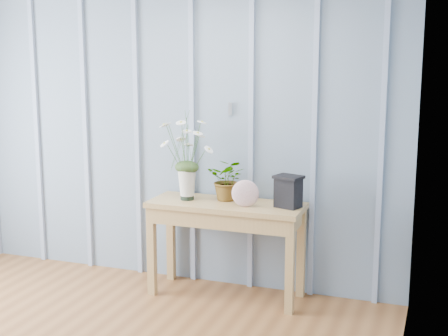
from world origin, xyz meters
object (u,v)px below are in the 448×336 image
at_px(daisy_vase, 187,147).
at_px(sideboard, 226,217).
at_px(carved_box, 288,191).
at_px(felt_disc_vessel, 245,193).

bearing_deg(daisy_vase, sideboard, 1.41).
distance_m(sideboard, carved_box, 0.54).
height_order(sideboard, carved_box, carved_box).
bearing_deg(sideboard, daisy_vase, -178.59).
relative_size(sideboard, daisy_vase, 1.80).
distance_m(daisy_vase, carved_box, 0.86).
bearing_deg(carved_box, sideboard, -178.01).
bearing_deg(daisy_vase, carved_box, 1.76).
height_order(daisy_vase, carved_box, daisy_vase).
bearing_deg(sideboard, felt_disc_vessel, -23.12).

